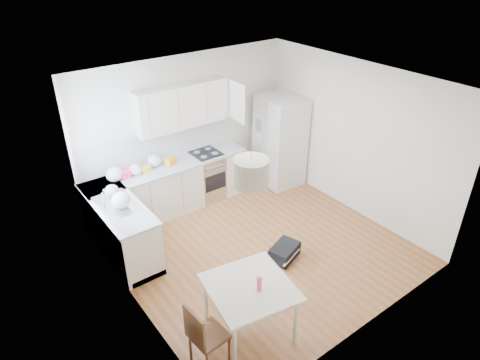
# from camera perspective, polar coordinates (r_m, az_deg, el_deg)

# --- Properties ---
(floor) EXTENTS (4.20, 4.20, 0.00)m
(floor) POSITION_cam_1_polar(r_m,az_deg,el_deg) (7.06, 2.36, -8.80)
(floor) COLOR brown
(floor) RESTS_ON ground
(ceiling) EXTENTS (4.20, 4.20, 0.00)m
(ceiling) POSITION_cam_1_polar(r_m,az_deg,el_deg) (5.79, 2.92, 12.67)
(ceiling) COLOR white
(ceiling) RESTS_ON wall_back
(wall_back) EXTENTS (4.20, 0.00, 4.20)m
(wall_back) POSITION_cam_1_polar(r_m,az_deg,el_deg) (7.88, -7.13, 6.73)
(wall_back) COLOR silver
(wall_back) RESTS_ON floor
(wall_left) EXTENTS (0.00, 4.20, 4.20)m
(wall_left) POSITION_cam_1_polar(r_m,az_deg,el_deg) (5.42, -14.98, -5.58)
(wall_left) COLOR silver
(wall_left) RESTS_ON floor
(wall_right) EXTENTS (0.00, 4.20, 4.20)m
(wall_right) POSITION_cam_1_polar(r_m,az_deg,el_deg) (7.69, 14.90, 5.34)
(wall_right) COLOR silver
(wall_right) RESTS_ON floor
(window_glassblock) EXTENTS (0.02, 1.00, 1.00)m
(window_glassblock) POSITION_cam_1_polar(r_m,az_deg,el_deg) (6.18, -19.61, 2.59)
(window_glassblock) COLOR #BFE0F9
(window_glassblock) RESTS_ON wall_left
(cabinets_back) EXTENTS (3.00, 0.60, 0.88)m
(cabinets_back) POSITION_cam_1_polar(r_m,az_deg,el_deg) (7.80, -9.38, -1.20)
(cabinets_back) COLOR silver
(cabinets_back) RESTS_ON floor
(cabinets_left) EXTENTS (0.60, 1.80, 0.88)m
(cabinets_left) POSITION_cam_1_polar(r_m,az_deg,el_deg) (6.95, -15.73, -6.24)
(cabinets_left) COLOR silver
(cabinets_left) RESTS_ON floor
(counter_back) EXTENTS (3.02, 0.64, 0.04)m
(counter_back) POSITION_cam_1_polar(r_m,az_deg,el_deg) (7.58, -9.66, 1.79)
(counter_back) COLOR #AFB1B4
(counter_back) RESTS_ON cabinets_back
(counter_left) EXTENTS (0.64, 1.82, 0.04)m
(counter_left) POSITION_cam_1_polar(r_m,az_deg,el_deg) (6.70, -16.25, -3.04)
(counter_left) COLOR #AFB1B4
(counter_left) RESTS_ON cabinets_left
(backsplash_back) EXTENTS (3.00, 0.01, 0.58)m
(backsplash_back) POSITION_cam_1_polar(r_m,az_deg,el_deg) (7.68, -10.90, 4.65)
(backsplash_back) COLOR white
(backsplash_back) RESTS_ON wall_back
(backsplash_left) EXTENTS (0.01, 1.80, 0.58)m
(backsplash_left) POSITION_cam_1_polar(r_m,az_deg,el_deg) (6.47, -19.01, -1.53)
(backsplash_left) COLOR white
(backsplash_left) RESTS_ON wall_left
(upper_cabinets) EXTENTS (1.70, 0.32, 0.75)m
(upper_cabinets) POSITION_cam_1_polar(r_m,az_deg,el_deg) (7.49, -7.74, 9.78)
(upper_cabinets) COLOR silver
(upper_cabinets) RESTS_ON wall_back
(range_oven) EXTENTS (0.50, 0.61, 0.88)m
(range_oven) POSITION_cam_1_polar(r_m,az_deg,el_deg) (8.13, -4.45, 0.51)
(range_oven) COLOR silver
(range_oven) RESTS_ON floor
(sink) EXTENTS (0.50, 0.80, 0.16)m
(sink) POSITION_cam_1_polar(r_m,az_deg,el_deg) (6.65, -16.11, -3.12)
(sink) COLOR silver
(sink) RESTS_ON counter_left
(refrigerator) EXTENTS (0.90, 0.94, 1.77)m
(refrigerator) POSITION_cam_1_polar(r_m,az_deg,el_deg) (8.53, 5.40, 5.25)
(refrigerator) COLOR white
(refrigerator) RESTS_ON floor
(dining_table) EXTENTS (1.13, 1.13, 0.77)m
(dining_table) POSITION_cam_1_polar(r_m,az_deg,el_deg) (5.30, 1.33, -14.65)
(dining_table) COLOR beige
(dining_table) RESTS_ON floor
(dining_chair) EXTENTS (0.41, 0.41, 0.90)m
(dining_chair) POSITION_cam_1_polar(r_m,az_deg,el_deg) (5.18, -4.14, -19.77)
(dining_chair) COLOR #462615
(dining_chair) RESTS_ON floor
(drink_bottle) EXTENTS (0.08, 0.08, 0.22)m
(drink_bottle) POSITION_cam_1_polar(r_m,az_deg,el_deg) (5.13, 2.59, -13.43)
(drink_bottle) COLOR #EC416C
(drink_bottle) RESTS_ON dining_table
(gym_bag) EXTENTS (0.57, 0.47, 0.23)m
(gym_bag) POSITION_cam_1_polar(r_m,az_deg,el_deg) (6.79, 5.94, -9.51)
(gym_bag) COLOR black
(gym_bag) RESTS_ON floor
(pendant_lamp) EXTENTS (0.45, 0.45, 0.31)m
(pendant_lamp) POSITION_cam_1_polar(r_m,az_deg,el_deg) (4.60, 1.48, 1.04)
(pendant_lamp) COLOR #B5A88B
(pendant_lamp) RESTS_ON ceiling
(grocery_bag_a) EXTENTS (0.27, 0.23, 0.24)m
(grocery_bag_a) POSITION_cam_1_polar(r_m,az_deg,el_deg) (7.21, -16.43, 0.70)
(grocery_bag_a) COLOR white
(grocery_bag_a) RESTS_ON counter_back
(grocery_bag_b) EXTENTS (0.21, 0.18, 0.19)m
(grocery_bag_b) POSITION_cam_1_polar(r_m,az_deg,el_deg) (7.33, -13.73, 1.35)
(grocery_bag_b) COLOR white
(grocery_bag_b) RESTS_ON counter_back
(grocery_bag_c) EXTENTS (0.25, 0.21, 0.22)m
(grocery_bag_c) POSITION_cam_1_polar(r_m,az_deg,el_deg) (7.53, -11.34, 2.55)
(grocery_bag_c) COLOR white
(grocery_bag_c) RESTS_ON counter_back
(grocery_bag_d) EXTENTS (0.21, 0.18, 0.19)m
(grocery_bag_d) POSITION_cam_1_polar(r_m,az_deg,el_deg) (6.82, -16.74, -1.37)
(grocery_bag_d) COLOR white
(grocery_bag_d) RESTS_ON counter_back
(grocery_bag_e) EXTENTS (0.28, 0.24, 0.25)m
(grocery_bag_e) POSITION_cam_1_polar(r_m,az_deg,el_deg) (6.48, -15.63, -2.62)
(grocery_bag_e) COLOR white
(grocery_bag_e) RESTS_ON counter_left
(snack_orange) EXTENTS (0.21, 0.17, 0.12)m
(snack_orange) POSITION_cam_1_polar(r_m,az_deg,el_deg) (7.56, -9.20, 2.45)
(snack_orange) COLOR orange
(snack_orange) RESTS_ON counter_back
(snack_yellow) EXTENTS (0.16, 0.11, 0.11)m
(snack_yellow) POSITION_cam_1_polar(r_m,az_deg,el_deg) (7.39, -12.48, 1.40)
(snack_yellow) COLOR gold
(snack_yellow) RESTS_ON counter_back
(snack_red) EXTENTS (0.18, 0.11, 0.12)m
(snack_red) POSITION_cam_1_polar(r_m,az_deg,el_deg) (7.29, -15.10, 0.68)
(snack_red) COLOR #B51636
(snack_red) RESTS_ON counter_back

